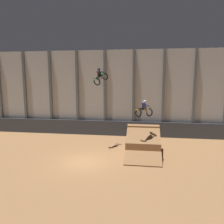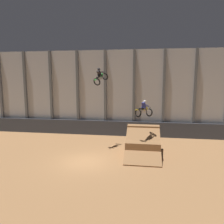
% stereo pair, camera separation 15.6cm
% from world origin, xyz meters
% --- Properties ---
extents(ground_plane, '(60.00, 60.00, 0.00)m').
position_xyz_m(ground_plane, '(0.00, 0.00, 0.00)').
color(ground_plane, '#996B42').
extents(arena_back_wall, '(32.00, 0.40, 9.98)m').
position_xyz_m(arena_back_wall, '(0.00, 9.25, 4.99)').
color(arena_back_wall, silver).
rests_on(arena_back_wall, ground_plane).
extents(lower_barrier, '(31.36, 0.20, 1.75)m').
position_xyz_m(lower_barrier, '(0.00, 8.60, 0.87)').
color(lower_barrier, '#383D47').
rests_on(lower_barrier, ground_plane).
extents(dirt_ramp, '(2.98, 4.56, 2.47)m').
position_xyz_m(dirt_ramp, '(4.57, 2.76, 0.84)').
color(dirt_ramp, olive).
rests_on(dirt_ramp, ground_plane).
extents(rider_bike_left_air, '(1.33, 1.88, 1.67)m').
position_xyz_m(rider_bike_left_air, '(0.47, 4.02, 6.84)').
color(rider_bike_left_air, black).
extents(rider_bike_right_air, '(1.59, 1.64, 1.49)m').
position_xyz_m(rider_bike_right_air, '(4.59, 2.29, 4.02)').
color(rider_bike_right_air, black).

